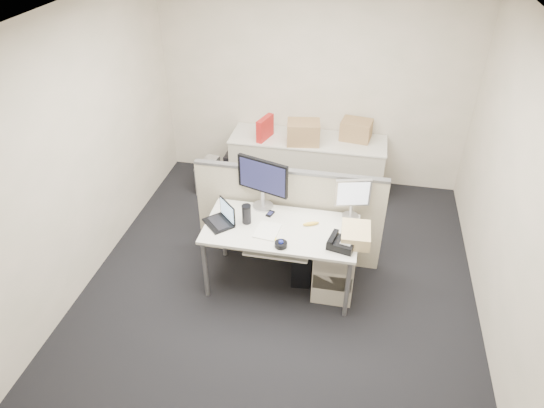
% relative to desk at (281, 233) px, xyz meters
% --- Properties ---
extents(floor, '(4.00, 4.50, 0.01)m').
position_rel_desk_xyz_m(floor, '(0.00, 0.00, -0.67)').
color(floor, black).
rests_on(floor, ground).
extents(ceiling, '(4.00, 4.50, 0.01)m').
position_rel_desk_xyz_m(ceiling, '(0.00, 0.00, 2.04)').
color(ceiling, white).
rests_on(ceiling, ground).
extents(wall_back, '(4.00, 0.02, 2.70)m').
position_rel_desk_xyz_m(wall_back, '(0.00, 2.25, 0.69)').
color(wall_back, beige).
rests_on(wall_back, ground).
extents(wall_front, '(4.00, 0.02, 2.70)m').
position_rel_desk_xyz_m(wall_front, '(0.00, -2.25, 0.69)').
color(wall_front, beige).
rests_on(wall_front, ground).
extents(wall_left, '(0.02, 4.50, 2.70)m').
position_rel_desk_xyz_m(wall_left, '(-2.00, 0.00, 0.69)').
color(wall_left, beige).
rests_on(wall_left, ground).
extents(wall_right, '(0.02, 4.50, 2.70)m').
position_rel_desk_xyz_m(wall_right, '(2.00, 0.00, 0.69)').
color(wall_right, beige).
rests_on(wall_right, ground).
extents(desk, '(1.50, 0.75, 0.73)m').
position_rel_desk_xyz_m(desk, '(0.00, 0.00, 0.00)').
color(desk, silver).
rests_on(desk, floor).
extents(keyboard_tray, '(0.62, 0.32, 0.02)m').
position_rel_desk_xyz_m(keyboard_tray, '(0.00, -0.18, -0.04)').
color(keyboard_tray, silver).
rests_on(keyboard_tray, desk).
extents(drawer_pedestal, '(0.40, 0.55, 0.65)m').
position_rel_desk_xyz_m(drawer_pedestal, '(0.55, 0.05, -0.34)').
color(drawer_pedestal, beige).
rests_on(drawer_pedestal, floor).
extents(cubicle_partition, '(2.00, 0.06, 1.10)m').
position_rel_desk_xyz_m(cubicle_partition, '(0.00, 0.45, -0.11)').
color(cubicle_partition, '#BEB79C').
rests_on(cubicle_partition, floor).
extents(back_counter, '(2.00, 0.60, 0.72)m').
position_rel_desk_xyz_m(back_counter, '(0.00, 1.93, -0.30)').
color(back_counter, beige).
rests_on(back_counter, floor).
extents(monitor_main, '(0.59, 0.37, 0.55)m').
position_rel_desk_xyz_m(monitor_main, '(-0.25, 0.32, 0.34)').
color(monitor_main, black).
rests_on(monitor_main, desk).
extents(monitor_small, '(0.38, 0.25, 0.43)m').
position_rel_desk_xyz_m(monitor_small, '(0.65, 0.32, 0.28)').
color(monitor_small, '#B7B7BC').
rests_on(monitor_small, desk).
extents(laptop, '(0.36, 0.36, 0.22)m').
position_rel_desk_xyz_m(laptop, '(-0.62, -0.06, 0.18)').
color(laptop, black).
rests_on(laptop, desk).
extents(trackball, '(0.16, 0.16, 0.05)m').
position_rel_desk_xyz_m(trackball, '(0.05, -0.28, 0.09)').
color(trackball, black).
rests_on(trackball, desk).
extents(desk_phone, '(0.28, 0.24, 0.08)m').
position_rel_desk_xyz_m(desk_phone, '(0.60, -0.18, 0.10)').
color(desk_phone, black).
rests_on(desk_phone, desk).
extents(paper_stack, '(0.25, 0.30, 0.01)m').
position_rel_desk_xyz_m(paper_stack, '(-0.12, -0.08, 0.07)').
color(paper_stack, silver).
rests_on(paper_stack, desk).
extents(sticky_pad, '(0.09, 0.09, 0.01)m').
position_rel_desk_xyz_m(sticky_pad, '(-0.05, -0.18, 0.07)').
color(sticky_pad, yellow).
rests_on(sticky_pad, desk).
extents(travel_mug, '(0.09, 0.09, 0.19)m').
position_rel_desk_xyz_m(travel_mug, '(-0.35, 0.02, 0.16)').
color(travel_mug, black).
rests_on(travel_mug, desk).
extents(banana, '(0.17, 0.11, 0.04)m').
position_rel_desk_xyz_m(banana, '(0.28, 0.10, 0.08)').
color(banana, '#FFC84B').
rests_on(banana, desk).
extents(cellphone, '(0.08, 0.12, 0.01)m').
position_rel_desk_xyz_m(cellphone, '(-0.15, 0.20, 0.07)').
color(cellphone, black).
rests_on(cellphone, desk).
extents(manila_folders, '(0.28, 0.35, 0.13)m').
position_rel_desk_xyz_m(manila_folders, '(0.72, -0.05, 0.13)').
color(manila_folders, tan).
rests_on(manila_folders, desk).
extents(keyboard, '(0.53, 0.30, 0.03)m').
position_rel_desk_xyz_m(keyboard, '(0.05, -0.14, -0.02)').
color(keyboard, black).
rests_on(keyboard, keyboard_tray).
extents(pc_tower_desk, '(0.24, 0.51, 0.46)m').
position_rel_desk_xyz_m(pc_tower_desk, '(0.20, 0.20, -0.43)').
color(pc_tower_desk, black).
rests_on(pc_tower_desk, floor).
extents(pc_tower_spare_dark, '(0.17, 0.42, 0.39)m').
position_rel_desk_xyz_m(pc_tower_spare_dark, '(-1.05, 2.03, -0.47)').
color(pc_tower_spare_dark, black).
rests_on(pc_tower_spare_dark, floor).
extents(pc_tower_spare_silver, '(0.23, 0.46, 0.41)m').
position_rel_desk_xyz_m(pc_tower_spare_silver, '(-1.30, 1.63, -0.46)').
color(pc_tower_spare_silver, '#B7B7BC').
rests_on(pc_tower_spare_silver, floor).
extents(cardboard_box_left, '(0.45, 0.36, 0.31)m').
position_rel_desk_xyz_m(cardboard_box_left, '(-0.05, 1.81, 0.21)').
color(cardboard_box_left, olive).
rests_on(cardboard_box_left, back_counter).
extents(cardboard_box_right, '(0.42, 0.35, 0.27)m').
position_rel_desk_xyz_m(cardboard_box_right, '(0.60, 2.05, 0.19)').
color(cardboard_box_right, olive).
rests_on(cardboard_box_right, back_counter).
extents(red_binder, '(0.17, 0.34, 0.31)m').
position_rel_desk_xyz_m(red_binder, '(-0.55, 1.83, 0.21)').
color(red_binder, red).
rests_on(red_binder, back_counter).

